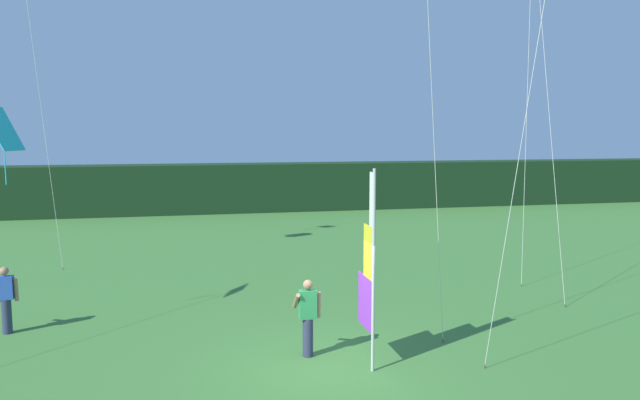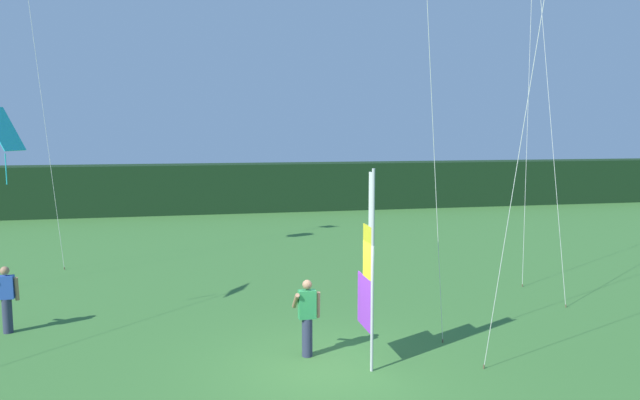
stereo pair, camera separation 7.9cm
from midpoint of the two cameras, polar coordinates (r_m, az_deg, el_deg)
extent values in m
plane|color=#3D7533|center=(12.58, 1.31, -15.37)|extent=(120.00, 120.00, 0.00)
cube|color=black|center=(35.79, -7.80, 1.16)|extent=(80.00, 2.40, 2.78)
cylinder|color=#B7B7BC|center=(11.80, 5.15, -6.73)|extent=(0.06, 0.06, 3.98)
cube|color=purple|center=(12.46, 4.40, -9.53)|extent=(0.02, 0.97, 1.06)
cube|color=yellow|center=(12.04, 4.70, -4.90)|extent=(0.02, 0.60, 1.06)
cube|color=white|center=(11.70, 5.01, 0.03)|extent=(0.02, 0.23, 1.06)
cylinder|color=#2D334C|center=(12.96, -1.03, -12.78)|extent=(0.22, 0.22, 0.82)
cube|color=#2D8E4C|center=(12.74, -1.04, -9.78)|extent=(0.36, 0.20, 0.60)
sphere|color=#A37556|center=(12.63, -1.04, -7.96)|extent=(0.20, 0.20, 0.20)
cylinder|color=#A37556|center=(12.74, -2.12, -9.45)|extent=(0.09, 0.48, 0.42)
cylinder|color=#A37556|center=(12.80, -0.02, -9.82)|extent=(0.09, 0.14, 0.56)
cylinder|color=#2D334C|center=(16.09, -27.19, -9.65)|extent=(0.22, 0.22, 0.82)
cube|color=#284CA8|center=(15.92, -27.32, -7.30)|extent=(0.36, 0.20, 0.54)
sphere|color=#A37556|center=(15.84, -27.39, -5.92)|extent=(0.20, 0.20, 0.20)
cylinder|color=#A37556|center=(15.88, -26.50, -7.48)|extent=(0.09, 0.14, 0.56)
cylinder|color=brown|center=(12.88, 15.32, -14.88)|extent=(0.03, 0.03, 0.08)
cylinder|color=silver|center=(12.09, 18.33, 3.83)|extent=(0.96, 0.40, 8.39)
cylinder|color=brown|center=(19.51, 18.60, -7.62)|extent=(0.03, 0.03, 0.08)
cylinder|color=silver|center=(19.90, 19.09, 8.69)|extent=(0.92, 1.65, 11.14)
cylinder|color=brown|center=(17.70, 22.23, -9.21)|extent=(0.03, 0.03, 0.08)
cylinder|color=silver|center=(17.88, 21.11, 5.33)|extent=(0.02, 1.93, 8.92)
cylinder|color=brown|center=(14.12, 11.63, -12.84)|extent=(0.03, 0.03, 0.08)
cylinder|color=silver|center=(12.84, 10.58, 10.46)|extent=(1.10, 0.70, 11.20)
cube|color=#23B2C6|center=(15.35, -27.47, 5.97)|extent=(0.76, 0.92, 0.99)
cylinder|color=#23B2C6|center=(15.37, -27.29, 2.61)|extent=(0.02, 0.02, 0.70)
cylinder|color=brown|center=(22.49, -22.81, -5.94)|extent=(0.03, 0.03, 0.08)
cylinder|color=silver|center=(22.54, -24.46, 7.42)|extent=(1.02, 0.89, 10.55)
camera|label=1|loc=(0.04, -89.85, 0.02)|focal=34.04mm
camera|label=2|loc=(0.04, 90.15, -0.02)|focal=34.04mm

